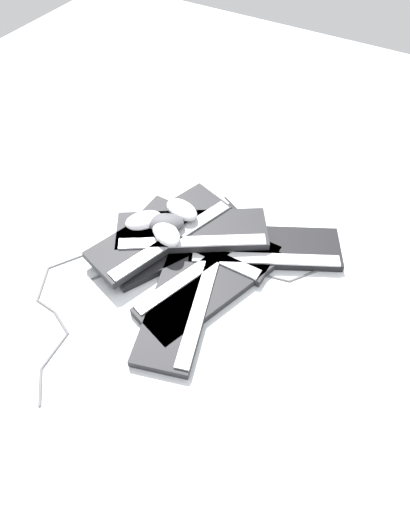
# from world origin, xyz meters

# --- Properties ---
(ground_plane) EXTENTS (3.20, 3.20, 0.00)m
(ground_plane) POSITION_xyz_m (0.00, 0.00, 0.00)
(ground_plane) COLOR silver
(keyboard_0) EXTENTS (0.34, 0.46, 0.03)m
(keyboard_0) POSITION_xyz_m (0.12, -0.06, 0.01)
(keyboard_0) COLOR black
(keyboard_0) RESTS_ON ground
(keyboard_1) EXTENTS (0.27, 0.46, 0.03)m
(keyboard_1) POSITION_xyz_m (0.00, 0.11, 0.01)
(keyboard_1) COLOR #232326
(keyboard_1) RESTS_ON ground
(keyboard_2) EXTENTS (0.28, 0.46, 0.03)m
(keyboard_2) POSITION_xyz_m (-0.04, 0.04, 0.01)
(keyboard_2) COLOR #232326
(keyboard_2) RESTS_ON ground
(keyboard_3) EXTENTS (0.46, 0.34, 0.03)m
(keyboard_3) POSITION_xyz_m (-0.11, -0.16, 0.01)
(keyboard_3) COLOR black
(keyboard_3) RESTS_ON ground
(keyboard_4) EXTENTS (0.44, 0.15, 0.03)m
(keyboard_4) POSITION_xyz_m (0.06, -0.10, 0.01)
(keyboard_4) COLOR #232326
(keyboard_4) RESTS_ON ground
(keyboard_5) EXTENTS (0.45, 0.36, 0.03)m
(keyboard_5) POSITION_xyz_m (0.09, -0.08, 0.04)
(keyboard_5) COLOR #232326
(keyboard_5) RESTS_ON keyboard_4
(keyboard_6) EXTENTS (0.28, 0.46, 0.03)m
(keyboard_6) POSITION_xyz_m (0.17, -0.04, 0.04)
(keyboard_6) COLOR #232326
(keyboard_6) RESTS_ON keyboard_0
(mouse_0) EXTENTS (0.12, 0.09, 0.04)m
(mouse_0) POSITION_xyz_m (0.15, -0.12, 0.08)
(mouse_0) COLOR silver
(mouse_0) RESTS_ON keyboard_5
(mouse_1) EXTENTS (0.13, 0.11, 0.04)m
(mouse_1) POSITION_xyz_m (0.13, -0.01, 0.08)
(mouse_1) COLOR silver
(mouse_1) RESTS_ON keyboard_6
(mouse_2) EXTENTS (0.12, 0.13, 0.04)m
(mouse_2) POSITION_xyz_m (0.22, -0.02, 0.08)
(mouse_2) COLOR silver
(mouse_2) RESTS_ON keyboard_6
(mouse_3) EXTENTS (0.13, 0.11, 0.04)m
(mouse_3) POSITION_xyz_m (0.16, -0.05, 0.08)
(mouse_3) COLOR #4C4C51
(mouse_3) RESTS_ON keyboard_6
(cable_0) EXTENTS (0.27, 0.49, 0.01)m
(cable_0) POSITION_xyz_m (0.28, 0.30, 0.00)
(cable_0) COLOR #59595B
(cable_0) RESTS_ON ground
(cable_1) EXTENTS (0.55, 0.35, 0.01)m
(cable_1) POSITION_xyz_m (0.05, -0.04, 0.00)
(cable_1) COLOR #59595B
(cable_1) RESTS_ON ground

